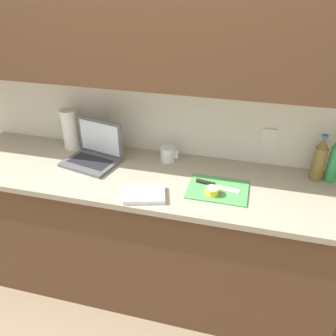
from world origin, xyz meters
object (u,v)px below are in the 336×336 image
Objects in this scene: cutting_board at (218,189)px; paper_towel_roll at (71,129)px; lemon_half_cut at (212,191)px; measuring_cup at (168,154)px; bottle_oil_tall at (334,160)px; knife at (210,184)px; laptop at (94,152)px; bottle_green_soda at (319,159)px.

paper_towel_roll is at bearing 165.27° from cutting_board.
lemon_half_cut is 0.65× the size of measuring_cup.
bottle_oil_tall is at bearing 23.20° from cutting_board.
paper_towel_roll is (-0.98, 0.24, 0.12)m from knife.
paper_towel_roll reaches higher than cutting_board.
laptop is at bearing -174.77° from bottle_oil_tall.
bottle_green_soda reaches higher than lemon_half_cut.
bottle_oil_tall is (0.61, 0.26, 0.13)m from cutting_board.
paper_towel_roll is (-0.67, 0.01, 0.09)m from measuring_cup.
measuring_cup is 0.68m from paper_towel_roll.
cutting_board is 1.07m from paper_towel_roll.
bottle_oil_tall is 1.64m from paper_towel_roll.
laptop is 1.33× the size of bottle_green_soda.
measuring_cup is at bearing -179.60° from bottle_oil_tall.
lemon_half_cut is 0.27× the size of bottle_green_soda.
bottle_oil_tall is 1.10× the size of paper_towel_roll.
cutting_board is at bearing -18.99° from knife.
laptop is 1.47× the size of knife.
measuring_cup is 0.42× the size of paper_towel_roll.
paper_towel_roll is at bearing 161.84° from lemon_half_cut.
lemon_half_cut is at bearing -150.18° from bottle_green_soda.
bottle_green_soda is at bearing 26.14° from cutting_board.
knife is at bearing -13.96° from paper_towel_roll.
bottle_oil_tall reaches higher than paper_towel_roll.
bottle_green_soda is at bearing -0.29° from paper_towel_roll.
bottle_oil_tall is at bearing 17.97° from laptop.
lemon_half_cut reaches higher than cutting_board.
knife is 0.39m from measuring_cup.
cutting_board is at bearing 66.61° from lemon_half_cut.
laptop reaches higher than cutting_board.
cutting_board is 1.31× the size of knife.
measuring_cup reaches higher than cutting_board.
measuring_cup is (-0.89, -0.01, -0.08)m from bottle_green_soda.
lemon_half_cut is (-0.03, -0.06, 0.02)m from cutting_board.
lemon_half_cut is 0.25× the size of bottle_oil_tall.
bottle_green_soda reaches higher than knife.
measuring_cup is at bearing 153.69° from knife.
cutting_board is at bearing -35.74° from measuring_cup.
paper_towel_roll is (-1.56, 0.01, 0.01)m from bottle_green_soda.
measuring_cup is at bearing -179.56° from bottle_green_soda.
cutting_board is 1.18× the size of bottle_green_soda.
laptop is 0.46m from measuring_cup.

